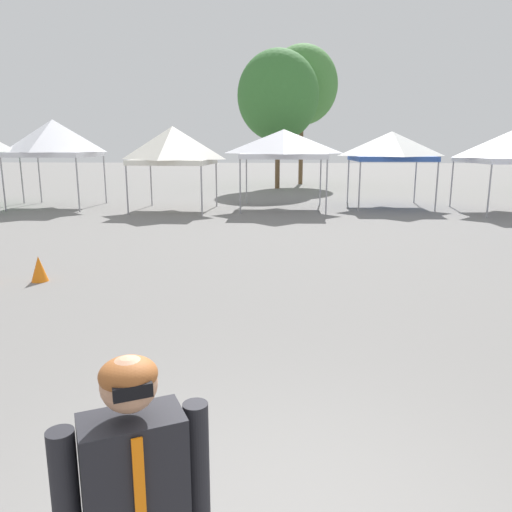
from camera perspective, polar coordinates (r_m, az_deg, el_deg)
name	(u,v)px	position (r m, az deg, el deg)	size (l,w,h in m)	color
canopy_tent_behind_right	(54,138)	(22.81, -22.00, 12.30)	(3.18, 3.18, 3.59)	#9E9EA3
canopy_tent_center	(173,145)	(20.42, -9.42, 12.29)	(3.19, 3.19, 3.29)	#9E9EA3
canopy_tent_behind_center	(284,144)	(20.70, 3.17, 12.59)	(3.45, 3.45, 3.18)	#9E9EA3
canopy_tent_far_right	(391,146)	(22.09, 15.13, 11.95)	(3.22, 3.22, 3.12)	#9E9EA3
tree_behind_tents_center	(278,96)	(30.53, 2.52, 17.72)	(4.72, 4.72, 7.95)	brown
tree_behind_tents_left	(302,85)	(34.09, 5.27, 18.74)	(4.54, 4.54, 8.80)	brown
traffic_cone_lot_center	(39,269)	(10.56, -23.42, -1.34)	(0.32, 0.32, 0.50)	orange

